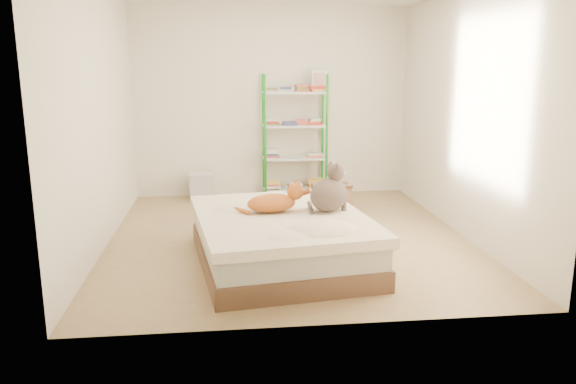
{
  "coord_description": "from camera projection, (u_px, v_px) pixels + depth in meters",
  "views": [
    {
      "loc": [
        -0.66,
        -5.77,
        1.85
      ],
      "look_at": [
        -0.06,
        -0.5,
        0.62
      ],
      "focal_mm": 35.0,
      "sensor_mm": 36.0,
      "label": 1
    }
  ],
  "objects": [
    {
      "name": "shelf_unit",
      "position": [
        295.0,
        135.0,
        7.74
      ],
      "size": [
        0.9,
        0.36,
        1.74
      ],
      "color": "green",
      "rests_on": "ground"
    },
    {
      "name": "white_bin",
      "position": [
        201.0,
        186.0,
        7.72
      ],
      "size": [
        0.32,
        0.28,
        0.37
      ],
      "rotation": [
        0.0,
        0.0,
        -0.01
      ],
      "color": "silver",
      "rests_on": "ground"
    },
    {
      "name": "bed",
      "position": [
        281.0,
        239.0,
        5.23
      ],
      "size": [
        1.75,
        2.07,
        0.48
      ],
      "rotation": [
        0.0,
        0.0,
        0.14
      ],
      "color": "brown",
      "rests_on": "ground"
    },
    {
      "name": "orange_cat",
      "position": [
        271.0,
        201.0,
        5.23
      ],
      "size": [
        0.58,
        0.36,
        0.22
      ],
      "primitive_type": null,
      "rotation": [
        0.0,
        0.0,
        0.13
      ],
      "color": "#CD5C2A",
      "rests_on": "bed"
    },
    {
      "name": "room",
      "position": [
        289.0,
        117.0,
        5.78
      ],
      "size": [
        3.81,
        4.21,
        2.61
      ],
      "color": "tan",
      "rests_on": "ground"
    },
    {
      "name": "grey_cat",
      "position": [
        329.0,
        188.0,
        5.22
      ],
      "size": [
        0.51,
        0.48,
        0.46
      ],
      "primitive_type": null,
      "rotation": [
        0.0,
        0.0,
        2.04
      ],
      "color": "brown",
      "rests_on": "bed"
    },
    {
      "name": "cardboard_box",
      "position": [
        331.0,
        197.0,
        7.15
      ],
      "size": [
        0.5,
        0.48,
        0.39
      ],
      "rotation": [
        0.0,
        0.0,
        -0.06
      ],
      "color": "#88684C",
      "rests_on": "ground"
    }
  ]
}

